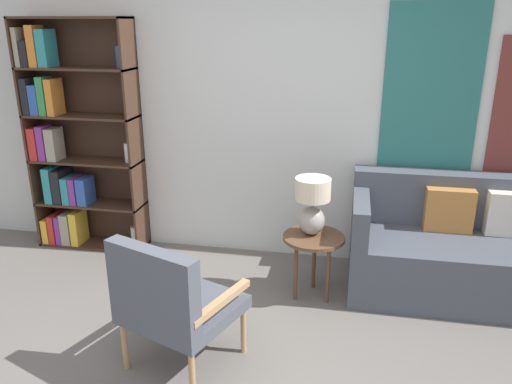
{
  "coord_description": "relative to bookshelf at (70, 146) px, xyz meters",
  "views": [
    {
      "loc": [
        0.57,
        -2.11,
        2.02
      ],
      "look_at": [
        -0.05,
        1.07,
        0.9
      ],
      "focal_mm": 35.0,
      "sensor_mm": 36.0,
      "label": 1
    }
  ],
  "objects": [
    {
      "name": "bookshelf",
      "position": [
        0.0,
        0.0,
        0.0
      ],
      "size": [
        1.0,
        0.3,
        2.05
      ],
      "color": "#422B1E",
      "rests_on": "ground_plane"
    },
    {
      "name": "wall_back",
      "position": [
        1.95,
        0.18,
        0.41
      ],
      "size": [
        6.4,
        0.08,
        2.7
      ],
      "color": "silver",
      "rests_on": "ground_plane"
    },
    {
      "name": "armchair",
      "position": [
        1.5,
        -1.57,
        -0.46
      ],
      "size": [
        0.77,
        0.77,
        0.86
      ],
      "color": "tan",
      "rests_on": "ground_plane"
    },
    {
      "name": "couch",
      "position": [
        3.47,
        -0.24,
        -0.61
      ],
      "size": [
        1.91,
        0.81,
        0.89
      ],
      "color": "#474C56",
      "rests_on": "ground_plane"
    },
    {
      "name": "side_table",
      "position": [
        2.24,
        -0.55,
        -0.51
      ],
      "size": [
        0.46,
        0.46,
        0.5
      ],
      "color": "brown",
      "rests_on": "ground_plane"
    },
    {
      "name": "table_lamp",
      "position": [
        2.22,
        -0.51,
        -0.19
      ],
      "size": [
        0.26,
        0.26,
        0.44
      ],
      "color": "#A59E93",
      "rests_on": "side_table"
    }
  ]
}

